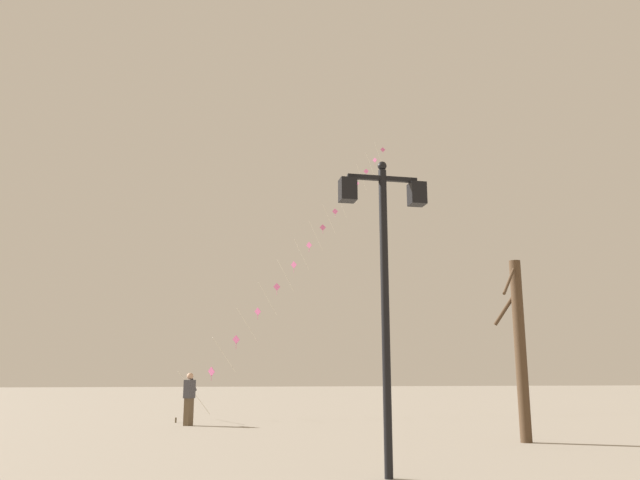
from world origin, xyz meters
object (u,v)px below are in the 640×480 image
(bare_tree, at_px, (520,345))
(kite_train, at_px, (316,237))
(twin_lantern_lamp_post, at_px, (384,253))
(kite_flyer, at_px, (189,397))

(bare_tree, bearing_deg, kite_train, 96.25)
(twin_lantern_lamp_post, distance_m, bare_tree, 6.99)
(twin_lantern_lamp_post, bearing_deg, bare_tree, 43.12)
(twin_lantern_lamp_post, bearing_deg, kite_train, 81.95)
(kite_flyer, bearing_deg, kite_train, 0.38)
(kite_train, bearing_deg, twin_lantern_lamp_post, -98.05)
(twin_lantern_lamp_post, relative_size, bare_tree, 1.17)
(twin_lantern_lamp_post, height_order, bare_tree, twin_lantern_lamp_post)
(bare_tree, bearing_deg, twin_lantern_lamp_post, -136.88)
(kite_train, xyz_separation_m, kite_flyer, (-6.28, -10.15, -7.99))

